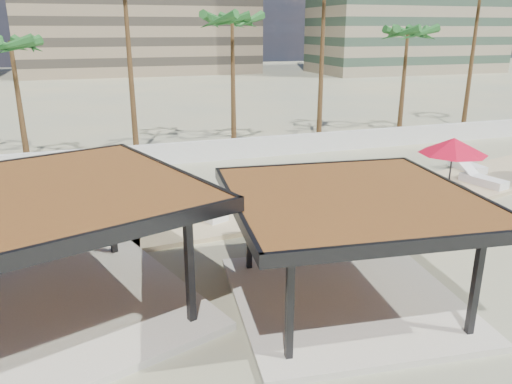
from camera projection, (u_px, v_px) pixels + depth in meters
The scene contains 14 objects.
ground at pixel (312, 298), 14.17m from camera, with size 200.00×200.00×0.00m, color tan.
promenade at pixel (280, 203), 21.66m from camera, with size 44.45×7.97×0.24m.
boundary_wall at pixel (195, 152), 28.39m from camera, with size 56.00×0.30×1.20m, color silver.
pavilion_central at pixel (349, 239), 13.38m from camera, with size 7.03×7.03×3.22m.
pavilion_west at pixel (50, 242), 12.62m from camera, with size 8.94×8.94×3.58m.
umbrella_b at pixel (76, 175), 18.21m from camera, with size 2.95×2.95×2.35m.
umbrella_c at pixel (453, 146), 21.62m from camera, with size 3.50×3.50×2.62m.
lounger_a at pixel (202, 210), 19.90m from camera, with size 1.67×2.53×0.92m.
lounger_b at pixel (266, 197), 21.51m from camera, with size 1.52×1.98×0.73m.
lounger_c at pixel (482, 180), 23.85m from camera, with size 1.28×2.44×0.88m.
lounger_d at pixel (467, 166), 26.36m from camera, with size 0.79×2.29×0.86m.
palm_c at pixel (11, 49), 25.79m from camera, with size 3.00×3.00×7.34m.
palm_e at pixel (232, 25), 29.32m from camera, with size 3.00×3.00×8.60m.
palm_g at pixel (408, 36), 32.98m from camera, with size 3.00×3.00×7.87m.
Camera 1 is at (-5.50, -11.36, 7.28)m, focal length 35.00 mm.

